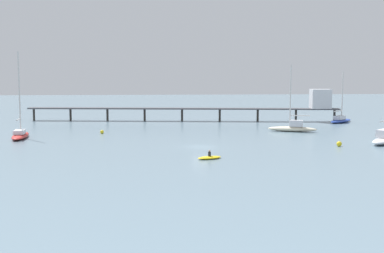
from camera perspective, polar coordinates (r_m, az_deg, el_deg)
ground_plane at (r=70.95m, az=0.99°, el=-2.40°), size 400.00×400.00×0.00m
pier at (r=111.59m, az=7.41°, el=2.66°), size 70.61×12.49×7.31m
sailboat_blue at (r=112.89m, az=16.93°, el=0.79°), size 8.19×8.15×11.22m
sailboat_red at (r=85.64m, az=-19.40°, el=-0.79°), size 3.19×9.82×14.27m
sailboat_cream at (r=92.26m, az=11.68°, el=-0.07°), size 9.11×5.14×12.31m
dinghy_yellow at (r=60.73m, az=2.05°, el=-3.62°), size 3.47×2.47×1.14m
mooring_buoy_far at (r=88.55m, az=-10.45°, el=-0.62°), size 0.67×0.67×0.67m
mooring_buoy_outer at (r=74.57m, az=16.78°, el=-1.95°), size 0.76×0.76×0.76m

